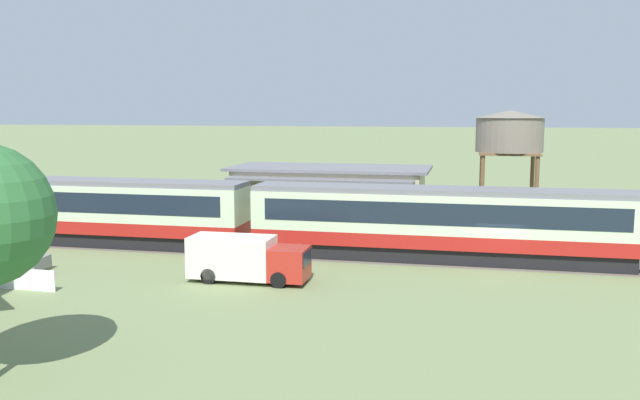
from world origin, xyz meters
name	(u,v)px	position (x,y,z in m)	size (l,w,h in m)	color
ground_plane	(498,266)	(0.00, 0.00, 0.00)	(600.00, 600.00, 0.00)	#707F51
passenger_train	(255,214)	(-14.40, 0.88, 2.34)	(90.42, 3.16, 4.22)	#AD1E19
railway_track	(134,246)	(-22.56, 0.88, 0.01)	(146.33, 3.60, 0.04)	#665B51
station_building	(330,197)	(-11.71, 10.45, 2.27)	(14.56, 7.95, 4.49)	beige
water_tower	(510,134)	(0.86, 9.22, 7.05)	(4.67, 4.67, 8.61)	brown
parked_car_grey	(4,261)	(-25.98, -7.02, 0.61)	(4.52, 2.28, 1.26)	gray
delivery_truck_red	(246,258)	(-12.64, -6.08, 1.17)	(6.07, 2.10, 2.28)	#B2281E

